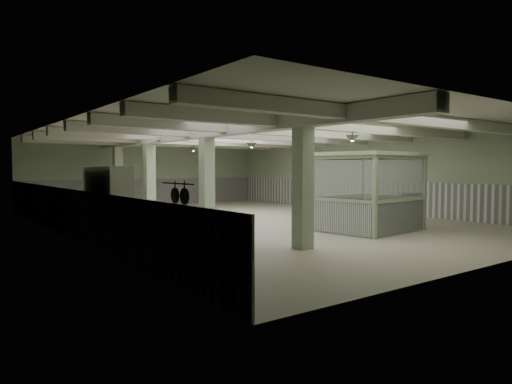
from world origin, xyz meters
TOP-DOWN VIEW (x-y plane):
  - floor at (0.00, 0.00)m, footprint 20.00×20.00m
  - ceiling at (0.00, 0.00)m, footprint 14.00×20.00m
  - wall_back at (0.00, 10.00)m, footprint 14.00×0.02m
  - wall_front at (0.00, -10.00)m, footprint 14.00×0.02m
  - wall_left at (-7.00, 0.00)m, footprint 0.02×20.00m
  - wall_right at (7.00, 0.00)m, footprint 0.02×20.00m
  - wainscot_left at (-6.97, 0.00)m, footprint 0.05×19.90m
  - wainscot_right at (6.97, 0.00)m, footprint 0.05×19.90m
  - wainscot_back at (0.00, 9.97)m, footprint 13.90×0.05m
  - girder at (-2.50, 0.00)m, footprint 0.45×19.90m
  - beam_a at (0.00, -7.50)m, footprint 13.90×0.35m
  - beam_b at (0.00, -5.00)m, footprint 13.90×0.35m
  - beam_c at (0.00, -2.50)m, footprint 13.90×0.35m
  - beam_d at (0.00, 0.00)m, footprint 13.90×0.35m
  - beam_e at (0.00, 2.50)m, footprint 13.90×0.35m
  - beam_f at (0.00, 5.00)m, footprint 13.90×0.35m
  - beam_g at (0.00, 7.50)m, footprint 13.90×0.35m
  - column_a at (-2.50, -6.00)m, footprint 0.42×0.42m
  - column_b at (-2.50, -1.00)m, footprint 0.42×0.42m
  - column_c at (-2.50, 4.00)m, footprint 0.42×0.42m
  - column_d at (-2.50, 8.00)m, footprint 0.42×0.42m
  - hook_rail at (-6.93, -7.60)m, footprint 0.02×1.20m
  - pendant_front at (0.50, -5.00)m, footprint 0.44×0.44m
  - pendant_mid at (0.50, 0.50)m, footprint 0.44×0.44m
  - pendant_back at (0.50, 5.50)m, footprint 0.44×0.44m
  - prep_counter at (-6.54, -4.29)m, footprint 0.91×5.25m
  - pitcher_near at (-6.61, -5.29)m, footprint 0.21×0.24m
  - pitcher_far at (-6.48, -2.47)m, footprint 0.21×0.23m
  - veg_colander at (-6.46, -4.92)m, footprint 0.60×0.60m
  - orange_bowl at (-6.39, -3.74)m, footprint 0.29×0.29m
  - skillet_near at (-6.88, -7.78)m, footprint 0.04×0.29m
  - skillet_far at (-6.88, -7.41)m, footprint 0.04×0.28m
  - walkin_cooler at (-6.62, -2.93)m, footprint 1.04×2.33m
  - guard_booth at (1.65, -4.67)m, footprint 3.56×3.12m
  - filing_cabinet at (3.52, -5.09)m, footprint 0.53×0.66m

SIDE VIEW (x-z plane):
  - floor at x=0.00m, z-range 0.00..0.00m
  - prep_counter at x=-6.54m, z-range 0.01..0.92m
  - filing_cabinet at x=3.52m, z-range 0.00..1.25m
  - wainscot_left at x=-6.97m, z-range 0.00..1.50m
  - wainscot_right at x=6.97m, z-range 0.00..1.50m
  - wainscot_back at x=0.00m, z-range 0.00..1.50m
  - orange_bowl at x=-6.39m, z-range 0.90..0.99m
  - veg_colander at x=-6.46m, z-range 0.90..1.12m
  - pitcher_far at x=-6.48m, z-range 0.90..1.15m
  - pitcher_near at x=-6.61m, z-range 0.90..1.17m
  - walkin_cooler at x=-6.62m, z-range 0.00..2.14m
  - skillet_near at x=-6.88m, z-range 1.49..1.77m
  - skillet_far at x=-6.88m, z-range 1.49..1.77m
  - guard_booth at x=1.65m, z-range 0.46..3.10m
  - wall_back at x=0.00m, z-range 0.00..3.60m
  - wall_front at x=0.00m, z-range 0.00..3.60m
  - wall_left at x=-7.00m, z-range 0.00..3.60m
  - wall_right at x=7.00m, z-range 0.00..3.60m
  - column_a at x=-2.50m, z-range 0.00..3.60m
  - column_b at x=-2.50m, z-range 0.00..3.60m
  - column_c at x=-2.50m, z-range 0.00..3.60m
  - column_d at x=-2.50m, z-range 0.00..3.60m
  - hook_rail at x=-6.93m, z-range 1.84..1.86m
  - pendant_front at x=0.50m, z-range 2.94..3.16m
  - pendant_mid at x=0.50m, z-range 2.94..3.16m
  - pendant_back at x=0.50m, z-range 2.94..3.16m
  - girder at x=-2.50m, z-range 3.18..3.58m
  - beam_a at x=0.00m, z-range 3.26..3.58m
  - beam_b at x=0.00m, z-range 3.26..3.58m
  - beam_c at x=0.00m, z-range 3.26..3.58m
  - beam_d at x=0.00m, z-range 3.26..3.58m
  - beam_e at x=0.00m, z-range 3.26..3.58m
  - beam_f at x=0.00m, z-range 3.26..3.58m
  - beam_g at x=0.00m, z-range 3.26..3.58m
  - ceiling at x=0.00m, z-range 3.59..3.61m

